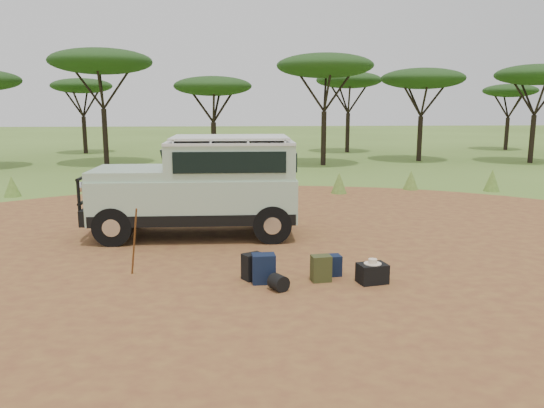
{
  "coord_description": "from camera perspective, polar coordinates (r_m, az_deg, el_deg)",
  "views": [
    {
      "loc": [
        -0.97,
        -11.06,
        3.33
      ],
      "look_at": [
        -0.06,
        1.19,
        1.0
      ],
      "focal_mm": 35.0,
      "sensor_mm": 36.0,
      "label": 1
    }
  ],
  "objects": [
    {
      "name": "safari_hat",
      "position": [
        10.15,
        10.78,
        -6.15
      ],
      "size": [
        0.33,
        0.33,
        0.1
      ],
      "color": "beige",
      "rests_on": "hard_case"
    },
    {
      "name": "grass_fringe",
      "position": [
        19.98,
        -1.07,
        2.31
      ],
      "size": [
        36.6,
        1.6,
        0.9
      ],
      "color": "#55762A",
      "rests_on": "ground"
    },
    {
      "name": "ground",
      "position": [
        11.59,
        0.75,
        -5.95
      ],
      "size": [
        140.0,
        140.0,
        0.0
      ],
      "primitive_type": "plane",
      "color": "#55762A",
      "rests_on": "ground"
    },
    {
      "name": "dirt_clearing",
      "position": [
        11.59,
        0.75,
        -5.93
      ],
      "size": [
        23.0,
        23.0,
        0.01
      ],
      "primitive_type": "cylinder",
      "color": "olive",
      "rests_on": "ground"
    },
    {
      "name": "backpack_olive",
      "position": [
        10.16,
        5.29,
        -6.92
      ],
      "size": [
        0.4,
        0.31,
        0.51
      ],
      "primitive_type": "cube",
      "rotation": [
        0.0,
        0.0,
        0.13
      ],
      "color": "#363C1B",
      "rests_on": "ground"
    },
    {
      "name": "hard_case",
      "position": [
        10.22,
        10.74,
        -7.35
      ],
      "size": [
        0.6,
        0.48,
        0.38
      ],
      "primitive_type": "cube",
      "rotation": [
        0.0,
        0.0,
        0.21
      ],
      "color": "black",
      "rests_on": "ground"
    },
    {
      "name": "safari_vehicle",
      "position": [
        13.52,
        -7.53,
        1.68
      ],
      "size": [
        5.29,
        2.16,
        2.53
      ],
      "rotation": [
        0.0,
        0.0,
        -0.01
      ],
      "color": "#A6C2A5",
      "rests_on": "ground"
    },
    {
      "name": "backpack_black",
      "position": [
        10.23,
        -2.07,
        -6.74
      ],
      "size": [
        0.46,
        0.43,
        0.51
      ],
      "primitive_type": "cube",
      "rotation": [
        0.0,
        0.0,
        0.52
      ],
      "color": "black",
      "rests_on": "ground"
    },
    {
      "name": "stuff_sack",
      "position": [
        9.66,
        0.71,
        -8.46
      ],
      "size": [
        0.41,
        0.41,
        0.3
      ],
      "primitive_type": "cylinder",
      "rotation": [
        1.57,
        0.0,
        0.53
      ],
      "color": "black",
      "rests_on": "ground"
    },
    {
      "name": "backpack_navy",
      "position": [
        10.01,
        -0.91,
        -6.98
      ],
      "size": [
        0.44,
        0.33,
        0.56
      ],
      "primitive_type": "cube",
      "rotation": [
        0.0,
        0.0,
        0.05
      ],
      "color": "#101933",
      "rests_on": "ground"
    },
    {
      "name": "walking_staff",
      "position": [
        10.57,
        -14.6,
        -4.0
      ],
      "size": [
        0.27,
        0.45,
        1.41
      ],
      "primitive_type": "cylinder",
      "rotation": [
        0.32,
        0.0,
        0.5
      ],
      "color": "brown",
      "rests_on": "ground"
    },
    {
      "name": "acacia_treeline",
      "position": [
        30.96,
        -1.06,
        13.59
      ],
      "size": [
        46.7,
        13.2,
        6.26
      ],
      "color": "black",
      "rests_on": "ground"
    },
    {
      "name": "duffel_navy",
      "position": [
        10.52,
        6.4,
        -6.59
      ],
      "size": [
        0.4,
        0.32,
        0.41
      ],
      "primitive_type": "cube",
      "rotation": [
        0.0,
        0.0,
        0.12
      ],
      "color": "#101933",
      "rests_on": "ground"
    }
  ]
}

